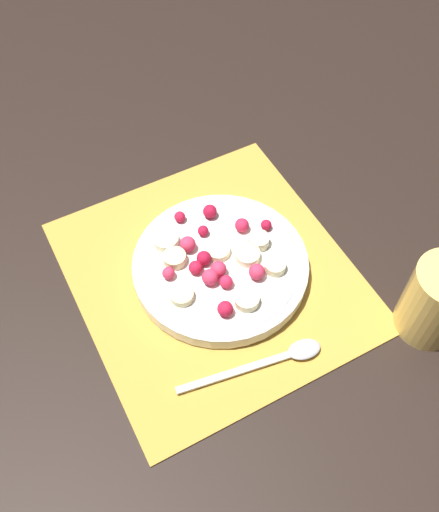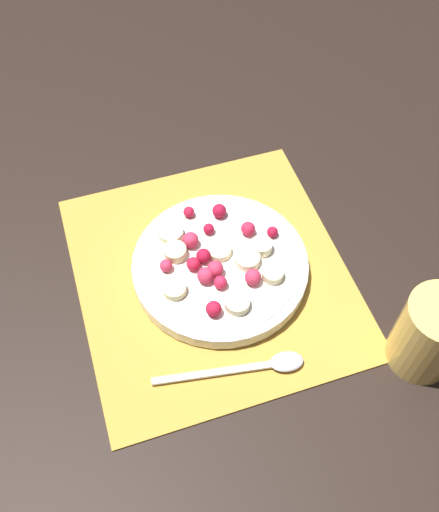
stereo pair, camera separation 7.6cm
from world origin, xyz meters
name	(u,v)px [view 1 (the left image)]	position (x,y,z in m)	size (l,w,h in m)	color
ground_plane	(213,276)	(0.00, 0.00, 0.00)	(3.00, 3.00, 0.00)	black
placemat	(213,275)	(0.00, 0.00, 0.00)	(0.39, 0.36, 0.01)	gold
fruit_bowl	(219,263)	(0.00, -0.01, 0.02)	(0.24, 0.24, 0.04)	white
spoon	(279,358)	(-0.15, -0.01, 0.01)	(0.05, 0.19, 0.01)	#B2B2B7
drinking_glass	(438,301)	(-0.19, -0.21, 0.06)	(0.08, 0.08, 0.11)	#F4CC66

